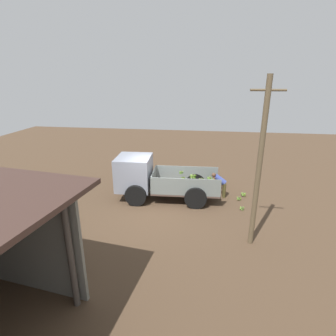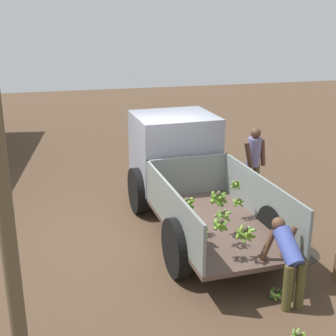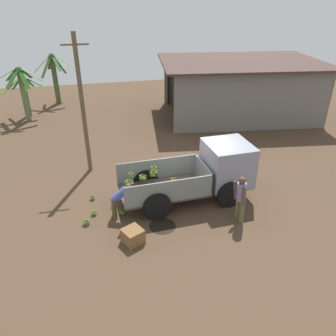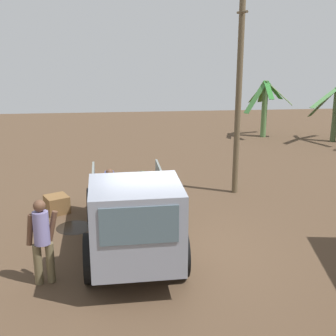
% 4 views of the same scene
% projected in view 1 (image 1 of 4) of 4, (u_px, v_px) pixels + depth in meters
% --- Properties ---
extents(ground, '(36.00, 36.00, 0.00)m').
position_uv_depth(ground, '(156.00, 205.00, 11.94)').
color(ground, '#4E3928').
extents(mud_patch_0, '(0.89, 0.89, 0.01)m').
position_uv_depth(mud_patch_0, '(194.00, 188.00, 13.74)').
color(mud_patch_0, black).
rests_on(mud_patch_0, ground).
extents(cargo_truck, '(4.85, 2.17, 2.03)m').
position_uv_depth(cargo_truck, '(146.00, 176.00, 12.33)').
color(cargo_truck, brown).
rests_on(cargo_truck, ground).
extents(utility_pole, '(1.01, 0.17, 5.59)m').
position_uv_depth(utility_pole, '(259.00, 165.00, 8.26)').
color(utility_pole, brown).
rests_on(utility_pole, ground).
extents(person_foreground_visitor, '(0.41, 0.62, 1.69)m').
position_uv_depth(person_foreground_visitor, '(147.00, 167.00, 14.06)').
color(person_foreground_visitor, brown).
rests_on(person_foreground_visitor, ground).
extents(person_worker_loading, '(0.72, 0.64, 1.21)m').
position_uv_depth(person_worker_loading, '(220.00, 183.00, 12.53)').
color(person_worker_loading, '#4D4421').
rests_on(person_worker_loading, ground).
extents(banana_bunch_on_ground_0, '(0.24, 0.25, 0.20)m').
position_uv_depth(banana_bunch_on_ground_0, '(243.00, 194.00, 12.76)').
color(banana_bunch_on_ground_0, '#4B4330').
rests_on(banana_bunch_on_ground_0, ground).
extents(banana_bunch_on_ground_1, '(0.24, 0.24, 0.17)m').
position_uv_depth(banana_bunch_on_ground_1, '(218.00, 195.00, 12.65)').
color(banana_bunch_on_ground_1, '#403A2A').
rests_on(banana_bunch_on_ground_1, ground).
extents(banana_bunch_on_ground_2, '(0.22, 0.22, 0.18)m').
position_uv_depth(banana_bunch_on_ground_2, '(239.00, 198.00, 12.35)').
color(banana_bunch_on_ground_2, brown).
rests_on(banana_bunch_on_ground_2, ground).
extents(banana_bunch_on_ground_3, '(0.21, 0.20, 0.18)m').
position_uv_depth(banana_bunch_on_ground_3, '(242.00, 208.00, 11.42)').
color(banana_bunch_on_ground_3, '#4F4733').
rests_on(banana_bunch_on_ground_3, ground).
extents(wooden_crate_0, '(0.75, 0.75, 0.47)m').
position_uv_depth(wooden_crate_0, '(214.00, 181.00, 14.03)').
color(wooden_crate_0, brown).
rests_on(wooden_crate_0, ground).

